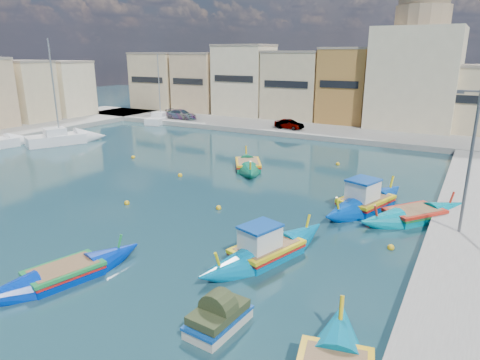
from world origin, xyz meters
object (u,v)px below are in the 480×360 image
Objects in this scene: luzzu_turquoise_cabin at (266,251)px; luzzu_blue_south at (65,275)px; quay_street_lamp at (469,162)px; tender_near at (219,318)px; yacht_midnorth at (73,138)px; church_block at (417,63)px; yacht_north at (165,118)px; luzzu_cyan_mid at (414,216)px; yacht_mid at (4,143)px; luzzu_green at (248,166)px; luzzu_blue_cabin at (365,203)px.

luzzu_turquoise_cabin reaches higher than luzzu_blue_south.
quay_street_lamp reaches higher than luzzu_blue_south.
yacht_midnorth reaches higher than tender_near.
tender_near is (7.85, 0.39, 0.16)m from luzzu_blue_south.
church_block is 35.04m from quay_street_lamp.
church_block is 1.87× the size of yacht_north.
yacht_midnorth is (-39.17, 7.71, -3.86)m from quay_street_lamp.
luzzu_cyan_mid is 41.37m from yacht_mid.
luzzu_cyan_mid is 0.76× the size of yacht_north.
luzzu_cyan_mid is at bearing -0.96° from yacht_mid.
luzzu_green is 22.30m from tender_near.
luzzu_blue_cabin is 0.77× the size of yacht_midnorth.
yacht_mid is (-36.65, 15.43, 0.02)m from tender_near.
yacht_midnorth is at bearing 47.81° from yacht_mid.
yacht_midnorth is 6.90m from yacht_mid.
quay_street_lamp reaches higher than luzzu_green.
yacht_north is at bearing 146.99° from luzzu_blue_cabin.
luzzu_green is at bearing 156.43° from quay_street_lamp.
yacht_mid reaches higher than luzzu_blue_cabin.
church_block reaches higher than luzzu_blue_cabin.
luzzu_blue_south is 32.86m from yacht_mid.
yacht_midnorth is at bearing 171.01° from luzzu_blue_cabin.
yacht_midnorth reaches higher than luzzu_blue_cabin.
quay_street_lamp is 47.17m from yacht_north.
church_block reaches higher than luzzu_blue_south.
luzzu_cyan_mid is 0.65× the size of yacht_midnorth.
luzzu_blue_south is at bearing -99.10° from church_block.
luzzu_turquoise_cabin is 0.89× the size of yacht_north.
luzzu_cyan_mid is 15.28m from luzzu_green.
yacht_midnorth reaches higher than luzzu_blue_south.
luzzu_cyan_mid is 2.83× the size of tender_near.
luzzu_blue_cabin is at bearing 156.55° from quay_street_lamp.
yacht_mid is (-41.36, 0.70, 0.16)m from luzzu_cyan_mid.
church_block is 2.46× the size of luzzu_cyan_mid.
luzzu_cyan_mid is at bearing 142.09° from quay_street_lamp.
church_block is 47.51m from tender_near.
luzzu_cyan_mid is 0.97× the size of luzzu_blue_south.
luzzu_turquoise_cabin reaches higher than luzzu_cyan_mid.
luzzu_turquoise_cabin is 9.67m from luzzu_blue_cabin.
quay_street_lamp is 18.71m from luzzu_green.
luzzu_blue_south is 0.79× the size of yacht_north.
quay_street_lamp is 20.42m from luzzu_blue_south.
luzzu_green is at bearing -36.96° from yacht_north.
luzzu_green is at bearing 9.86° from yacht_mid.
luzzu_blue_cabin reaches higher than tender_near.
tender_near is 49.89m from yacht_north.
luzzu_green is (-9.30, -26.70, -8.14)m from church_block.
luzzu_cyan_mid is (-2.44, 1.90, -4.08)m from quay_street_lamp.
yacht_north reaches higher than luzzu_turquoise_cabin.
luzzu_cyan_mid reaches higher than tender_near.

